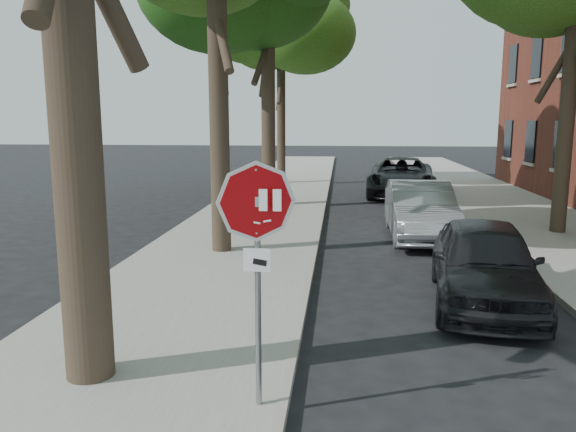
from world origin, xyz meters
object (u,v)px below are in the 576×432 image
stop_sign (257,238)px  tree_far (281,28)px  car_b (420,210)px  car_a (485,263)px  car_d (401,177)px

stop_sign → tree_far: size_ratio=0.28×
tree_far → car_b: bearing=-67.1°
car_a → stop_sign: bearing=-121.6°
car_a → car_d: 13.60m
car_d → car_a: bearing=-83.7°
tree_far → car_b: size_ratio=2.08×
car_b → car_d: (0.36, 8.25, 0.04)m
car_d → car_b: bearing=-86.2°
stop_sign → car_a: bearing=50.9°
stop_sign → car_a: size_ratio=0.62×
car_a → car_b: 5.36m
stop_sign → car_b: 9.92m
tree_far → car_b: tree_far is taller
tree_far → car_b: 14.29m
stop_sign → car_d: size_ratio=0.46×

